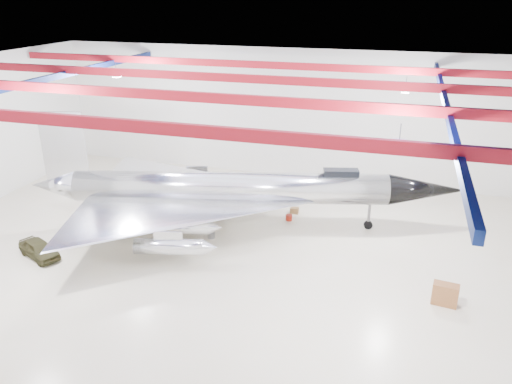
% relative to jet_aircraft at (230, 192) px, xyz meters
% --- Properties ---
extents(floor, '(40.00, 40.00, 0.00)m').
position_rel_jet_aircraft_xyz_m(floor, '(0.69, -3.63, -2.64)').
color(floor, beige).
rests_on(floor, ground).
extents(wall_back, '(40.00, 0.00, 40.00)m').
position_rel_jet_aircraft_xyz_m(wall_back, '(0.69, 11.37, 2.86)').
color(wall_back, silver).
rests_on(wall_back, floor).
extents(ceiling, '(40.00, 40.00, 0.00)m').
position_rel_jet_aircraft_xyz_m(ceiling, '(0.69, -3.63, 8.36)').
color(ceiling, '#0A0F38').
rests_on(ceiling, wall_back).
extents(ceiling_structure, '(39.50, 29.50, 1.08)m').
position_rel_jet_aircraft_xyz_m(ceiling_structure, '(0.69, -3.63, 7.68)').
color(ceiling_structure, maroon).
rests_on(ceiling_structure, ceiling).
extents(jet_aircraft, '(29.04, 20.57, 8.05)m').
position_rel_jet_aircraft_xyz_m(jet_aircraft, '(0.00, 0.00, 0.00)').
color(jet_aircraft, silver).
rests_on(jet_aircraft, floor).
extents(jeep, '(3.56, 2.56, 1.13)m').
position_rel_jet_aircraft_xyz_m(jeep, '(-9.86, -7.43, -2.08)').
color(jeep, '#36341B').
rests_on(jeep, floor).
extents(desk, '(1.38, 0.82, 1.19)m').
position_rel_jet_aircraft_xyz_m(desk, '(13.84, -5.51, -2.04)').
color(desk, brown).
rests_on(desk, floor).
extents(crate_ply, '(0.55, 0.45, 0.37)m').
position_rel_jet_aircraft_xyz_m(crate_ply, '(-5.85, -0.80, -2.46)').
color(crate_ply, olive).
rests_on(crate_ply, floor).
extents(toolbox_red, '(0.49, 0.42, 0.31)m').
position_rel_jet_aircraft_xyz_m(toolbox_red, '(-3.58, 5.82, -2.49)').
color(toolbox_red, maroon).
rests_on(toolbox_red, floor).
extents(engine_drum, '(0.59, 0.59, 0.43)m').
position_rel_jet_aircraft_xyz_m(engine_drum, '(-0.66, -1.97, -2.43)').
color(engine_drum, '#59595B').
rests_on(engine_drum, floor).
extents(parts_bin, '(0.63, 0.51, 0.43)m').
position_rel_jet_aircraft_xyz_m(parts_bin, '(3.77, 3.52, -2.43)').
color(parts_bin, olive).
rests_on(parts_bin, floor).
extents(crate_small, '(0.46, 0.41, 0.28)m').
position_rel_jet_aircraft_xyz_m(crate_small, '(-4.71, 4.23, -2.50)').
color(crate_small, '#59595B').
rests_on(crate_small, floor).
extents(tool_chest, '(0.52, 0.52, 0.42)m').
position_rel_jet_aircraft_xyz_m(tool_chest, '(3.67, 2.18, -2.43)').
color(tool_chest, maroon).
rests_on(tool_chest, floor).
extents(oil_barrel, '(0.61, 0.53, 0.36)m').
position_rel_jet_aircraft_xyz_m(oil_barrel, '(-1.29, 2.90, -2.46)').
color(oil_barrel, olive).
rests_on(oil_barrel, floor).
extents(spares_box, '(0.43, 0.43, 0.31)m').
position_rel_jet_aircraft_xyz_m(spares_box, '(1.89, 7.34, -2.49)').
color(spares_box, '#59595B').
rests_on(spares_box, floor).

